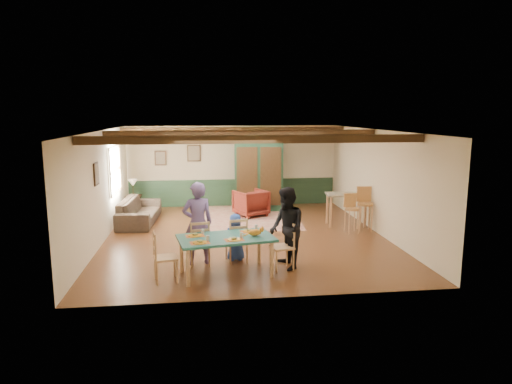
{
  "coord_description": "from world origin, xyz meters",
  "views": [
    {
      "loc": [
        -1.13,
        -11.3,
        3.13
      ],
      "look_at": [
        0.28,
        -0.03,
        1.15
      ],
      "focal_mm": 32.0,
      "sensor_mm": 36.0,
      "label": 1
    }
  ],
  "objects": [
    {
      "name": "dining_table",
      "position": [
        -0.65,
        -2.76,
        0.38
      ],
      "size": [
        1.97,
        1.32,
        0.76
      ],
      "primitive_type": null,
      "rotation": [
        0.0,
        0.0,
        0.18
      ],
      "color": "#1A544C",
      "rests_on": "floor"
    },
    {
      "name": "dining_chair_end_right",
      "position": [
        0.49,
        -2.55,
        0.48
      ],
      "size": [
        0.51,
        0.5,
        0.96
      ],
      "primitive_type": null,
      "rotation": [
        0.0,
        0.0,
        -1.39
      ],
      "color": "tan",
      "rests_on": "floor"
    },
    {
      "name": "ceiling_beam_back",
      "position": [
        0.0,
        3.0,
        2.61
      ],
      "size": [
        6.95,
        0.16,
        0.16
      ],
      "primitive_type": "cube",
      "color": "black",
      "rests_on": "ceiling"
    },
    {
      "name": "place_setting_far_right",
      "position": [
        -0.15,
        -2.41,
        0.81
      ],
      "size": [
        0.45,
        0.37,
        0.11
      ],
      "primitive_type": null,
      "rotation": [
        0.0,
        0.0,
        0.18
      ],
      "color": "orange",
      "rests_on": "dining_table"
    },
    {
      "name": "dining_chair_far_right",
      "position": [
        -0.38,
        -1.97,
        0.48
      ],
      "size": [
        0.5,
        0.51,
        0.96
      ],
      "primitive_type": null,
      "rotation": [
        0.0,
        0.0,
        3.32
      ],
      "color": "tan",
      "rests_on": "floor"
    },
    {
      "name": "armoire",
      "position": [
        0.75,
        3.13,
        1.2
      ],
      "size": [
        1.75,
        0.83,
        2.39
      ],
      "primitive_type": "cube",
      "rotation": [
        0.0,
        0.0,
        -0.09
      ],
      "color": "#143320",
      "rests_on": "floor"
    },
    {
      "name": "armchair",
      "position": [
        0.41,
        2.31,
        0.4
      ],
      "size": [
        1.17,
        1.18,
        0.81
      ],
      "primitive_type": "imported",
      "rotation": [
        0.0,
        0.0,
        -2.69
      ],
      "color": "#46110E",
      "rests_on": "floor"
    },
    {
      "name": "place_setting_near_center",
      "position": [
        -0.51,
        -2.99,
        0.81
      ],
      "size": [
        0.45,
        0.37,
        0.11
      ],
      "primitive_type": null,
      "rotation": [
        0.0,
        0.0,
        0.18
      ],
      "color": "orange",
      "rests_on": "dining_table"
    },
    {
      "name": "ceiling_beam_front",
      "position": [
        0.0,
        -2.3,
        2.61
      ],
      "size": [
        6.95,
        0.16,
        0.16
      ],
      "primitive_type": "cube",
      "color": "black",
      "rests_on": "ceiling"
    },
    {
      "name": "dining_chair_far_left",
      "position": [
        -1.18,
        -2.12,
        0.48
      ],
      "size": [
        0.5,
        0.51,
        0.96
      ],
      "primitive_type": null,
      "rotation": [
        0.0,
        0.0,
        3.32
      ],
      "color": "tan",
      "rests_on": "floor"
    },
    {
      "name": "ceiling_beam_mid",
      "position": [
        0.0,
        0.4,
        2.61
      ],
      "size": [
        6.95,
        0.16,
        0.16
      ],
      "primitive_type": "cube",
      "color": "black",
      "rests_on": "ceiling"
    },
    {
      "name": "person_man",
      "position": [
        -1.19,
        -2.04,
        0.87
      ],
      "size": [
        0.7,
        0.52,
        1.74
      ],
      "primitive_type": "imported",
      "rotation": [
        0.0,
        0.0,
        3.32
      ],
      "color": "slate",
      "rests_on": "floor"
    },
    {
      "name": "dining_chair_end_left",
      "position": [
        -1.79,
        -2.97,
        0.48
      ],
      "size": [
        0.51,
        0.5,
        0.96
      ],
      "primitive_type": null,
      "rotation": [
        0.0,
        0.0,
        1.75
      ],
      "color": "tan",
      "rests_on": "floor"
    },
    {
      "name": "person_woman",
      "position": [
        0.59,
        -2.53,
        0.83
      ],
      "size": [
        0.77,
        0.91,
        1.67
      ],
      "primitive_type": "imported",
      "rotation": [
        0.0,
        0.0,
        -1.39
      ],
      "color": "black",
      "rests_on": "floor"
    },
    {
      "name": "counter_table",
      "position": [
        2.9,
        0.73,
        0.46
      ],
      "size": [
        1.15,
        0.74,
        0.92
      ],
      "primitive_type": null,
      "rotation": [
        0.0,
        0.0,
        -0.09
      ],
      "color": "tan",
      "rests_on": "floor"
    },
    {
      "name": "bar_stool_left",
      "position": [
        2.83,
        -0.0,
        0.51
      ],
      "size": [
        0.4,
        0.43,
        1.03
      ],
      "primitive_type": null,
      "rotation": [
        0.0,
        0.0,
        0.09
      ],
      "color": "tan",
      "rests_on": "floor"
    },
    {
      "name": "place_setting_near_left",
      "position": [
        -1.15,
        -3.11,
        0.81
      ],
      "size": [
        0.45,
        0.37,
        0.11
      ],
      "primitive_type": null,
      "rotation": [
        0.0,
        0.0,
        0.18
      ],
      "color": "orange",
      "rests_on": "dining_table"
    },
    {
      "name": "wall_right",
      "position": [
        3.5,
        0.0,
        1.35
      ],
      "size": [
        0.02,
        8.0,
        2.7
      ],
      "primitive_type": "cube",
      "color": "beige",
      "rests_on": "floor"
    },
    {
      "name": "cat",
      "position": [
        -0.09,
        -2.76,
        0.85
      ],
      "size": [
        0.38,
        0.2,
        0.18
      ],
      "primitive_type": null,
      "rotation": [
        0.0,
        0.0,
        0.18
      ],
      "color": "orange",
      "rests_on": "dining_table"
    },
    {
      "name": "wainscot_back",
      "position": [
        0.0,
        3.98,
        0.45
      ],
      "size": [
        6.95,
        0.03,
        0.9
      ],
      "primitive_type": "cube",
      "color": "#203B25",
      "rests_on": "floor"
    },
    {
      "name": "floor",
      "position": [
        0.0,
        0.0,
        0.0
      ],
      "size": [
        8.0,
        8.0,
        0.0
      ],
      "primitive_type": "plane",
      "color": "#532B17",
      "rests_on": "ground"
    },
    {
      "name": "sofa",
      "position": [
        -2.87,
        1.83,
        0.35
      ],
      "size": [
        1.07,
        2.42,
        0.69
      ],
      "primitive_type": "imported",
      "rotation": [
        0.0,
        0.0,
        1.51
      ],
      "color": "#352A21",
      "rests_on": "floor"
    },
    {
      "name": "window_left",
      "position": [
        -3.47,
        1.7,
        1.55
      ],
      "size": [
        0.06,
        1.6,
        1.3
      ],
      "primitive_type": null,
      "color": "white",
      "rests_on": "wall_left"
    },
    {
      "name": "picture_left_wall",
      "position": [
        -3.47,
        -0.6,
        1.75
      ],
      "size": [
        0.04,
        0.42,
        0.52
      ],
      "primitive_type": null,
      "color": "tan",
      "rests_on": "wall_left"
    },
    {
      "name": "picture_back_b",
      "position": [
        -2.4,
        3.97,
        1.65
      ],
      "size": [
        0.38,
        0.04,
        0.48
      ],
      "primitive_type": null,
      "color": "tan",
      "rests_on": "wall_back"
    },
    {
      "name": "wall_left",
      "position": [
        -3.5,
        0.0,
        1.35
      ],
      "size": [
        0.02,
        8.0,
        2.7
      ],
      "primitive_type": "cube",
      "color": "beige",
      "rests_on": "floor"
    },
    {
      "name": "person_child",
      "position": [
        -0.4,
        -1.89,
        0.51
      ],
      "size": [
        0.55,
        0.41,
        1.01
      ],
      "primitive_type": "imported",
      "rotation": [
        0.0,
        0.0,
        3.32
      ],
      "color": "#294CA6",
      "rests_on": "floor"
    },
    {
      "name": "area_rug",
      "position": [
        0.38,
        2.1,
        0.01
      ],
      "size": [
        3.1,
        3.59,
        0.01
      ],
      "primitive_type": "cube",
      "rotation": [
        0.0,
        0.0,
        -0.07
      ],
      "color": "beige",
      "rests_on": "floor"
    },
    {
      "name": "ceiling",
      "position": [
        0.0,
        0.0,
        2.7
      ],
      "size": [
        7.0,
        8.0,
        0.02
      ],
      "primitive_type": "cube",
      "color": "white",
      "rests_on": "wall_back"
    },
    {
      "name": "end_table",
      "position": [
        -3.22,
        3.17,
        0.28
      ],
      "size": [
        0.48,
        0.48,
        0.56
      ],
      "primitive_type": null,
      "rotation": [
        0.0,
        0.0,
        -0.05
      ],
      "color": "black",
      "rests_on": "floor"
    },
    {
      "name": "picture_back_a",
      "position": [
        -1.3,
        3.97,
        1.8
      ],
      "size": [
        0.45,
        0.04,
        0.55
      ],
      "primitive_type": null,
      "color": "tan",
      "rests_on": "wall_back"
    },
    {
      "name": "wall_back",
      "position": [
        0.0,
        4.0,
        1.35
      ],
      "size": [
        7.0,
        0.02,
        2.7
      ],
      "primitive_type": "cube",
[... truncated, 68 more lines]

